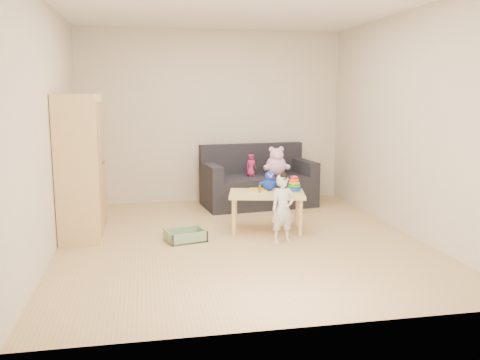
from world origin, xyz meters
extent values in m
plane|color=tan|center=(0.00, 0.00, 0.00)|extent=(4.50, 4.50, 0.00)
plane|color=white|center=(0.00, 0.00, 2.60)|extent=(4.50, 4.50, 0.00)
plane|color=beige|center=(0.00, 2.25, 1.30)|extent=(4.00, 0.00, 4.00)
plane|color=beige|center=(0.00, -2.25, 1.30)|extent=(4.00, 0.00, 4.00)
plane|color=beige|center=(-2.00, 0.00, 1.30)|extent=(0.00, 4.50, 4.50)
plane|color=beige|center=(2.00, 0.00, 1.30)|extent=(0.00, 4.50, 4.50)
cube|color=#E9C580|center=(-1.76, 0.50, 0.82)|extent=(0.46, 0.91, 1.64)
cube|color=black|center=(0.61, 1.72, 0.23)|extent=(1.70, 1.00, 0.45)
cube|color=#EBCF81|center=(0.40, 0.34, 0.24)|extent=(1.00, 0.75, 0.47)
imported|color=silver|center=(0.46, -0.17, 0.37)|extent=(0.30, 0.22, 0.75)
imported|color=#B72259|center=(0.49, 1.69, 0.61)|extent=(0.19, 0.17, 0.32)
cylinder|color=#DBB50B|center=(0.73, 0.31, 0.48)|extent=(0.16, 0.16, 0.02)
cylinder|color=silver|center=(0.73, 0.31, 0.57)|extent=(0.02, 0.02, 0.19)
torus|color=blue|center=(0.73, 0.31, 0.51)|extent=(0.17, 0.17, 0.04)
torus|color=green|center=(0.73, 0.31, 0.55)|extent=(0.16, 0.16, 0.04)
torus|color=#FFA20D|center=(0.73, 0.31, 0.58)|extent=(0.13, 0.13, 0.04)
torus|color=#FF540D|center=(0.73, 0.31, 0.62)|extent=(0.11, 0.11, 0.03)
torus|color=#DB0C3F|center=(0.73, 0.31, 0.65)|extent=(0.09, 0.09, 0.03)
cylinder|color=black|center=(0.65, 0.48, 0.55)|extent=(0.07, 0.07, 0.17)
cylinder|color=black|center=(0.65, 0.48, 0.65)|extent=(0.03, 0.03, 0.05)
cylinder|color=black|center=(0.65, 0.48, 0.68)|extent=(0.04, 0.04, 0.01)
cube|color=yellow|center=(0.32, 0.47, 0.48)|extent=(0.27, 0.27, 0.02)
camera|label=1|loc=(-1.05, -5.50, 1.64)|focal=38.00mm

